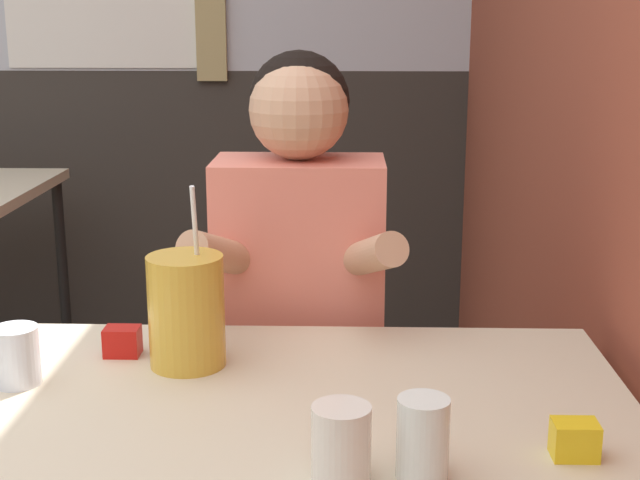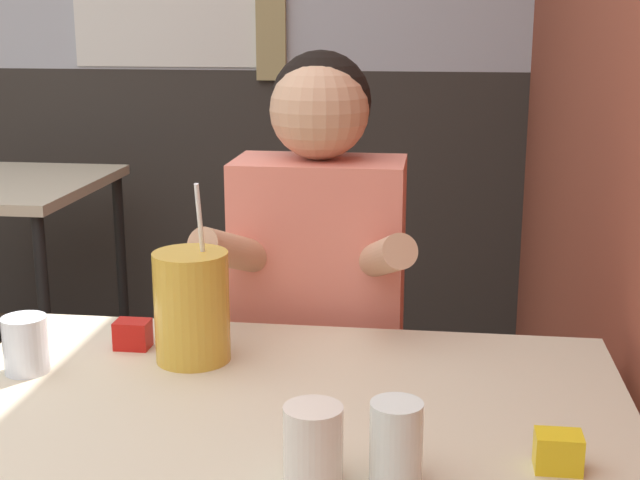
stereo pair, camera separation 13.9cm
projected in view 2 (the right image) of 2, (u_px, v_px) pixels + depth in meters
brick_wall_right at (605, 1)px, 2.12m from camera, size 0.08×4.73×2.70m
back_wall at (187, 5)px, 3.63m from camera, size 5.74×0.09×2.70m
main_table at (273, 456)px, 1.32m from camera, size 1.07×0.78×0.75m
background_table at (7, 206)px, 3.17m from camera, size 0.64×0.79×0.75m
person_seated at (319, 344)px, 1.86m from camera, size 0.42×0.40×1.25m
cocktail_pitcher at (192, 306)px, 1.49m from camera, size 0.13×0.13×0.31m
glass_near_pitcher at (26, 345)px, 1.45m from camera, size 0.07×0.07×0.09m
glass_center at (396, 442)px, 1.11m from camera, size 0.07×0.07×0.11m
glass_far_side at (313, 444)px, 1.11m from camera, size 0.08×0.08×0.10m
condiment_ketchup at (133, 334)px, 1.56m from camera, size 0.06×0.04×0.05m
condiment_mustard at (558, 452)px, 1.14m from camera, size 0.06×0.04×0.05m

